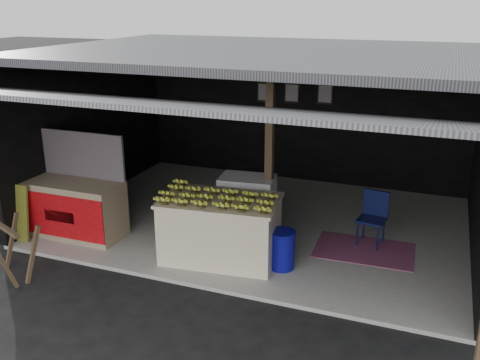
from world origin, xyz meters
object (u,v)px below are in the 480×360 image
at_px(plastic_chair, 374,213).
at_px(neighbor_stall, 74,206).
at_px(white_crate, 247,205).
at_px(sawhorse, 7,246).
at_px(banana_table, 220,229).
at_px(water_barrel, 282,250).

bearing_deg(plastic_chair, neighbor_stall, -153.59).
distance_m(white_crate, sawhorse, 3.67).
bearing_deg(banana_table, sawhorse, -155.40).
xyz_separation_m(white_crate, water_barrel, (0.90, -0.98, -0.22)).
bearing_deg(water_barrel, neighbor_stall, -178.37).
bearing_deg(white_crate, water_barrel, -54.16).
bearing_deg(sawhorse, neighbor_stall, 113.02).
distance_m(neighbor_stall, plastic_chair, 4.85).
xyz_separation_m(water_barrel, plastic_chair, (1.10, 1.34, 0.23)).
relative_size(neighbor_stall, sawhorse, 1.79).
height_order(banana_table, neighbor_stall, neighbor_stall).
xyz_separation_m(neighbor_stall, sawhorse, (0.00, -1.49, -0.05)).
height_order(sawhorse, plastic_chair, plastic_chair).
height_order(neighbor_stall, water_barrel, neighbor_stall).
distance_m(white_crate, plastic_chair, 2.04).
distance_m(white_crate, water_barrel, 1.35).
height_order(banana_table, sawhorse, banana_table).
xyz_separation_m(banana_table, sawhorse, (-2.58, -1.56, -0.03)).
bearing_deg(sawhorse, banana_table, 54.04).
bearing_deg(sawhorse, white_crate, 67.25).
distance_m(banana_table, white_crate, 1.01).
distance_m(banana_table, neighbor_stall, 2.58).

